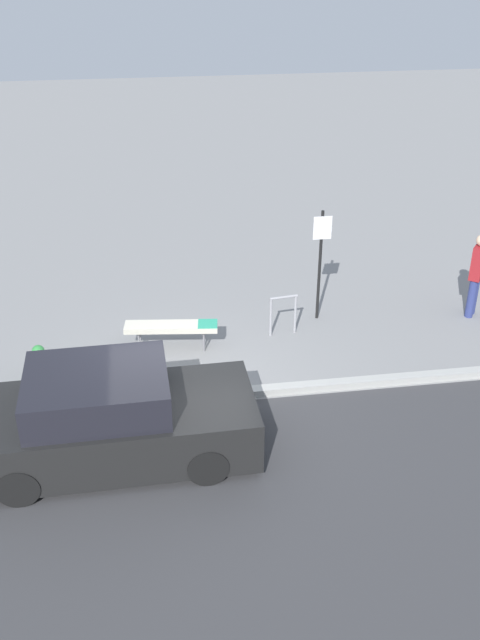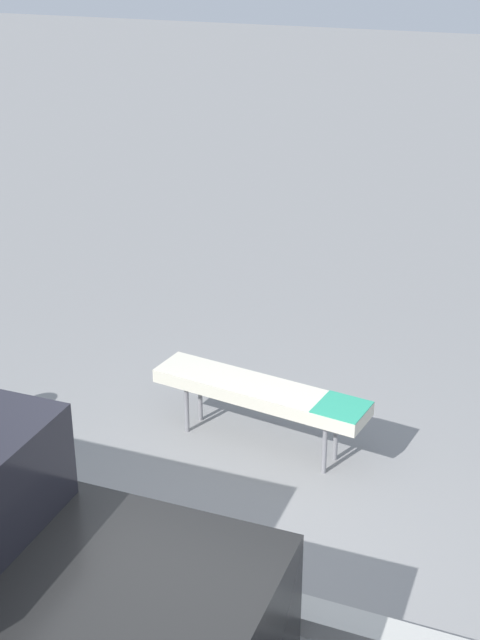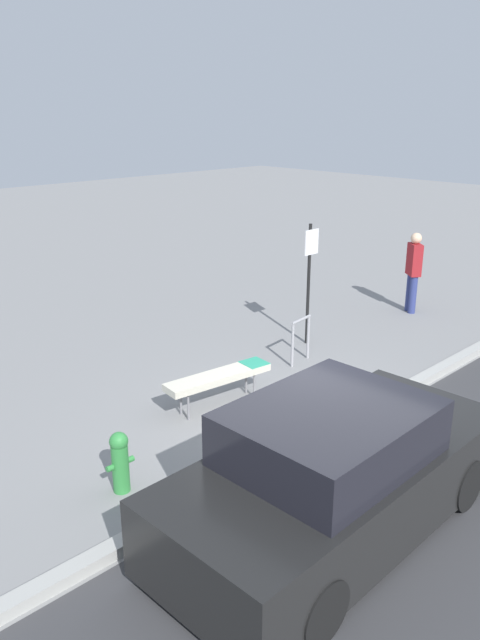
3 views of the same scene
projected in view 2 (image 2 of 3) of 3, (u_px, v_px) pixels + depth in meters
name	position (u px, v px, depth m)	size (l,w,h in m)	color
ground_plane	(179.00, 588.00, 5.51)	(60.00, 60.00, 0.00)	gray
curb	(179.00, 580.00, 5.49)	(60.00, 0.20, 0.13)	#A8A8A3
bench	(261.00, 393.00, 6.81)	(1.76, 0.59, 0.54)	gray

